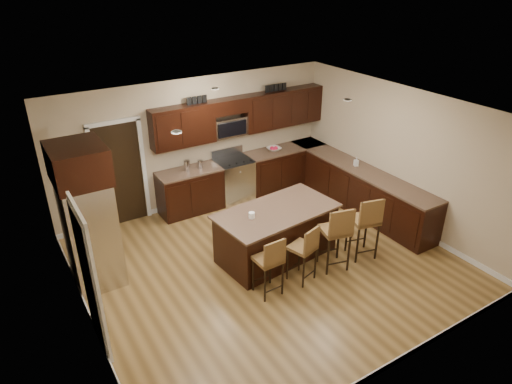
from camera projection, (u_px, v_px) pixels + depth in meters
floor at (269, 263)px, 7.94m from camera, size 6.00×6.00×0.00m
ceiling at (271, 113)px, 6.73m from camera, size 6.00×6.00×0.00m
wall_back at (197, 143)px, 9.42m from camera, size 6.00×0.00×6.00m
wall_left at (77, 249)px, 5.93m from camera, size 0.00×5.50×5.50m
wall_right at (400, 157)px, 8.75m from camera, size 0.00×5.50×5.50m
base_cabinets at (306, 184)px, 9.73m from camera, size 4.02×3.96×0.92m
upper_cabinets at (244, 114)px, 9.57m from camera, size 4.00×0.33×0.80m
range at (233, 179)px, 9.91m from camera, size 0.76×0.64×1.11m
microwave at (229, 127)px, 9.51m from camera, size 0.76×0.31×0.40m
doorway at (120, 175)px, 8.78m from camera, size 0.85×0.03×2.06m
pantry_door at (89, 282)px, 5.86m from camera, size 0.03×0.80×2.04m
letter_decor at (238, 94)px, 9.30m from camera, size 2.20×0.03×0.15m
island at (276, 235)px, 7.97m from camera, size 2.19×1.30×0.92m
stool_left at (270, 260)px, 6.92m from camera, size 0.40×0.40×1.03m
stool_mid at (305, 248)px, 7.24m from camera, size 0.47×0.47×1.01m
stool_right at (337, 231)px, 7.48m from camera, size 0.54×0.54×1.19m
refrigerator at (88, 215)px, 7.03m from camera, size 0.79×0.95×2.35m
floor_mat at (261, 212)px, 9.55m from camera, size 1.12×0.90×0.01m
fruit_bowl at (274, 149)px, 10.19m from camera, size 0.32×0.32×0.07m
soap_bottle at (356, 162)px, 9.40m from camera, size 0.11×0.11×0.19m
canister_tall at (187, 166)px, 9.16m from camera, size 0.12×0.12×0.23m
canister_short at (200, 164)px, 9.31m from camera, size 0.11×0.11×0.17m
island_jar at (252, 215)px, 7.50m from camera, size 0.10×0.10×0.10m
stool_extra at (366, 221)px, 7.79m from camera, size 0.54×0.54×1.19m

